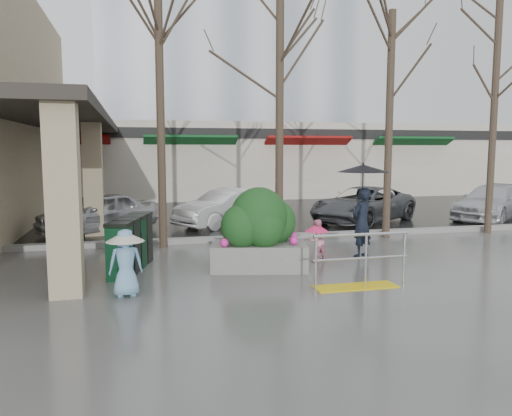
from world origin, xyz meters
name	(u,v)px	position (x,y,z in m)	size (l,w,h in m)	color
ground	(272,276)	(0.00, 0.00, 0.00)	(120.00, 120.00, 0.00)	#51514F
street_asphalt	(179,191)	(0.00, 22.00, 0.01)	(120.00, 36.00, 0.01)	black
curb	(234,239)	(0.00, 4.00, 0.07)	(120.00, 0.30, 0.15)	gray
canopy_slab	(67,118)	(-4.80, 8.00, 3.62)	(2.80, 18.00, 0.25)	#2D2823
pillar_front	(64,197)	(-3.90, -0.50, 1.75)	(0.55, 0.55, 3.50)	tan
pillar_back	(93,178)	(-3.90, 6.00, 1.75)	(0.55, 0.55, 3.50)	tan
storefront_row	(221,160)	(2.00, 17.97, 2.01)	(34.00, 6.74, 4.00)	beige
office_tower	(219,21)	(4.00, 30.00, 12.50)	(18.00, 12.00, 25.00)	#8C99A8
handrail	(359,267)	(1.36, -1.20, 0.38)	(1.90, 0.50, 1.03)	yellow
tree_west	(159,51)	(-2.00, 3.60, 5.08)	(3.20, 3.20, 6.80)	#382B21
tree_midwest	(280,50)	(1.20, 3.60, 5.23)	(3.20, 3.20, 7.00)	#382B21
tree_mideast	(391,69)	(4.50, 3.60, 4.86)	(3.20, 3.20, 6.50)	#382B21
tree_east	(497,56)	(8.00, 3.60, 5.38)	(3.20, 3.20, 7.20)	#382B21
woman	(362,201)	(2.59, 1.26, 1.37)	(1.25, 1.25, 2.27)	black
child_pink	(316,237)	(1.35, 1.03, 0.57)	(0.59, 0.56, 0.98)	pink
child_blue	(126,257)	(-2.88, -0.77, 0.71)	(0.68, 0.68, 1.21)	#70A3C8
planter	(259,230)	(-0.11, 0.63, 0.85)	(2.21, 1.43, 1.78)	slate
news_boxes	(131,244)	(-2.80, 1.19, 0.58)	(1.01, 2.11, 1.15)	#0C361D
car_a	(98,213)	(-3.84, 6.43, 0.63)	(1.49, 3.70, 1.26)	#A9A9AE
car_b	(228,207)	(0.36, 6.95, 0.63)	(1.33, 3.82, 1.26)	white
car_c	(363,205)	(5.23, 6.64, 0.63)	(2.09, 4.53, 1.26)	#505357
car_d	(492,202)	(10.25, 6.23, 0.63)	(1.77, 4.34, 1.26)	silver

